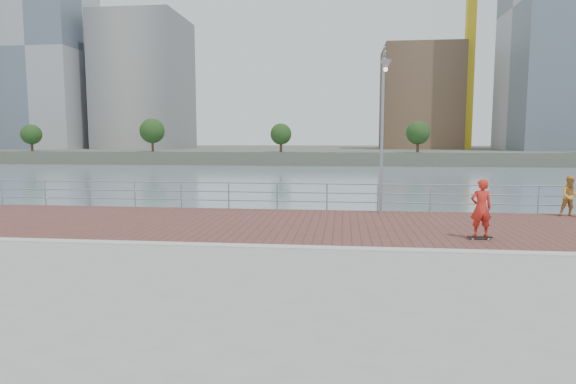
# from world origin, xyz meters

# --- Properties ---
(water) EXTENTS (400.00, 400.00, 0.00)m
(water) POSITION_xyz_m (0.00, 0.00, -2.00)
(water) COLOR slate
(water) RESTS_ON ground
(seawall) EXTENTS (40.00, 24.00, 2.00)m
(seawall) POSITION_xyz_m (0.00, -5.00, -1.00)
(seawall) COLOR gray
(seawall) RESTS_ON ground
(brick_lane) EXTENTS (40.00, 6.80, 0.02)m
(brick_lane) POSITION_xyz_m (0.00, 3.60, 0.01)
(brick_lane) COLOR brown
(brick_lane) RESTS_ON seawall
(curb) EXTENTS (40.00, 0.40, 0.06)m
(curb) POSITION_xyz_m (0.00, 0.00, 0.03)
(curb) COLOR #B7B5AD
(curb) RESTS_ON seawall
(far_shore) EXTENTS (320.00, 95.00, 2.50)m
(far_shore) POSITION_xyz_m (0.00, 122.50, -0.75)
(far_shore) COLOR #4C5142
(far_shore) RESTS_ON ground
(guardrail) EXTENTS (39.06, 0.06, 1.13)m
(guardrail) POSITION_xyz_m (0.00, 7.00, 0.69)
(guardrail) COLOR #8C9EA8
(guardrail) RESTS_ON brick_lane
(street_lamp) EXTENTS (0.44, 1.29, 6.06)m
(street_lamp) POSITION_xyz_m (3.15, 6.06, 4.31)
(street_lamp) COLOR gray
(street_lamp) RESTS_ON brick_lane
(skateboard) EXTENTS (0.71, 0.23, 0.08)m
(skateboard) POSITION_xyz_m (5.64, 1.72, 0.08)
(skateboard) COLOR black
(skateboard) RESTS_ON brick_lane
(skateboarder) EXTENTS (0.64, 0.44, 1.68)m
(skateboarder) POSITION_xyz_m (5.64, 1.72, 0.94)
(skateboarder) COLOR red
(skateboarder) RESTS_ON skateboard
(bystander) EXTENTS (0.80, 0.66, 1.53)m
(bystander) POSITION_xyz_m (10.14, 6.39, 0.78)
(bystander) COLOR gold
(bystander) RESTS_ON brick_lane
(tower_crane) EXTENTS (47.00, 2.00, 50.70)m
(tower_crane) POSITION_xyz_m (27.36, 104.00, 33.50)
(tower_crane) COLOR gold
(tower_crane) RESTS_ON far_shore
(skyline) EXTENTS (233.00, 41.00, 65.36)m
(skyline) POSITION_xyz_m (26.92, 103.84, 24.72)
(skyline) COLOR #ADA38E
(skyline) RESTS_ON far_shore
(shoreline_trees) EXTENTS (169.45, 4.92, 6.56)m
(shoreline_trees) POSITION_xyz_m (29.22, 77.00, 4.25)
(shoreline_trees) COLOR #473323
(shoreline_trees) RESTS_ON far_shore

